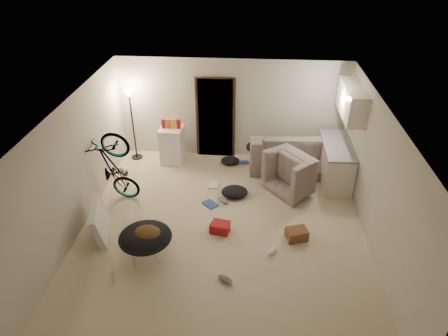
# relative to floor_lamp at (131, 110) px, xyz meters

# --- Properties ---
(floor) EXTENTS (5.50, 6.00, 0.02)m
(floor) POSITION_rel_floor_lamp_xyz_m (2.40, -2.65, -1.32)
(floor) COLOR beige
(floor) RESTS_ON ground
(ceiling) EXTENTS (5.50, 6.00, 0.02)m
(ceiling) POSITION_rel_floor_lamp_xyz_m (2.40, -2.65, 1.20)
(ceiling) COLOR white
(ceiling) RESTS_ON wall_back
(wall_back) EXTENTS (5.50, 0.02, 2.50)m
(wall_back) POSITION_rel_floor_lamp_xyz_m (2.40, 0.36, -0.06)
(wall_back) COLOR beige
(wall_back) RESTS_ON floor
(wall_front) EXTENTS (5.50, 0.02, 2.50)m
(wall_front) POSITION_rel_floor_lamp_xyz_m (2.40, -5.66, -0.06)
(wall_front) COLOR beige
(wall_front) RESTS_ON floor
(wall_left) EXTENTS (0.02, 6.00, 2.50)m
(wall_left) POSITION_rel_floor_lamp_xyz_m (-0.36, -2.65, -0.06)
(wall_left) COLOR beige
(wall_left) RESTS_ON floor
(wall_right) EXTENTS (0.02, 6.00, 2.50)m
(wall_right) POSITION_rel_floor_lamp_xyz_m (5.16, -2.65, -0.06)
(wall_right) COLOR beige
(wall_right) RESTS_ON floor
(doorway) EXTENTS (0.85, 0.10, 2.04)m
(doorway) POSITION_rel_floor_lamp_xyz_m (2.00, 0.32, -0.29)
(doorway) COLOR black
(doorway) RESTS_ON floor
(door_trim) EXTENTS (0.97, 0.04, 2.10)m
(door_trim) POSITION_rel_floor_lamp_xyz_m (2.00, 0.29, -0.29)
(door_trim) COLOR #352212
(door_trim) RESTS_ON floor
(floor_lamp) EXTENTS (0.28, 0.28, 1.81)m
(floor_lamp) POSITION_rel_floor_lamp_xyz_m (0.00, 0.00, 0.00)
(floor_lamp) COLOR black
(floor_lamp) RESTS_ON floor
(kitchen_counter) EXTENTS (0.60, 1.50, 0.88)m
(kitchen_counter) POSITION_rel_floor_lamp_xyz_m (4.83, -0.65, -0.87)
(kitchen_counter) COLOR silver
(kitchen_counter) RESTS_ON floor
(counter_top) EXTENTS (0.64, 1.54, 0.04)m
(counter_top) POSITION_rel_floor_lamp_xyz_m (4.83, -0.65, -0.41)
(counter_top) COLOR gray
(counter_top) RESTS_ON kitchen_counter
(kitchen_uppers) EXTENTS (0.38, 1.40, 0.65)m
(kitchen_uppers) POSITION_rel_floor_lamp_xyz_m (4.96, -0.65, 0.64)
(kitchen_uppers) COLOR silver
(kitchen_uppers) RESTS_ON wall_right
(sofa) EXTENTS (2.34, 1.04, 0.67)m
(sofa) POSITION_rel_floor_lamp_xyz_m (4.01, -0.20, -0.97)
(sofa) COLOR #383F38
(sofa) RESTS_ON floor
(armchair) EXTENTS (1.39, 1.41, 0.69)m
(armchair) POSITION_rel_floor_lamp_xyz_m (4.01, -1.02, -0.96)
(armchair) COLOR #383F38
(armchair) RESTS_ON floor
(bicycle) EXTENTS (1.80, 0.92, 1.01)m
(bicycle) POSITION_rel_floor_lamp_xyz_m (0.10, -1.84, -0.85)
(bicycle) COLOR black
(bicycle) RESTS_ON floor
(book_asset) EXTENTS (0.23, 0.18, 0.02)m
(book_asset) POSITION_rel_floor_lamp_xyz_m (0.67, -4.20, -1.30)
(book_asset) COLOR #A7191A
(book_asset) RESTS_ON floor
(mini_fridge) EXTENTS (0.56, 0.56, 0.92)m
(mini_fridge) POSITION_rel_floor_lamp_xyz_m (0.96, -0.10, -0.85)
(mini_fridge) COLOR white
(mini_fridge) RESTS_ON floor
(snack_box_0) EXTENTS (0.11, 0.09, 0.30)m
(snack_box_0) POSITION_rel_floor_lamp_xyz_m (0.79, -0.10, -0.31)
(snack_box_0) COLOR #A7191A
(snack_box_0) RESTS_ON mini_fridge
(snack_box_1) EXTENTS (0.11, 0.08, 0.30)m
(snack_box_1) POSITION_rel_floor_lamp_xyz_m (0.91, -0.10, -0.31)
(snack_box_1) COLOR #B75B16
(snack_box_1) RESTS_ON mini_fridge
(snack_box_2) EXTENTS (0.11, 0.08, 0.30)m
(snack_box_2) POSITION_rel_floor_lamp_xyz_m (1.03, -0.10, -0.31)
(snack_box_2) COLOR gold
(snack_box_2) RESTS_ON mini_fridge
(snack_box_3) EXTENTS (0.11, 0.08, 0.30)m
(snack_box_3) POSITION_rel_floor_lamp_xyz_m (1.15, -0.10, -0.31)
(snack_box_3) COLOR #A7191A
(snack_box_3) RESTS_ON mini_fridge
(saucer_chair) EXTENTS (0.92, 0.92, 0.66)m
(saucer_chair) POSITION_rel_floor_lamp_xyz_m (1.13, -3.51, -0.92)
(saucer_chair) COLOR silver
(saucer_chair) RESTS_ON floor
(hoodie) EXTENTS (0.48, 0.40, 0.22)m
(hoodie) POSITION_rel_floor_lamp_xyz_m (1.18, -3.54, -0.72)
(hoodie) COLOR #4C361A
(hoodie) RESTS_ON saucer_chair
(sofa_drape) EXTENTS (0.60, 0.51, 0.28)m
(sofa_drape) POSITION_rel_floor_lamp_xyz_m (3.06, -0.20, -0.77)
(sofa_drape) COLOR black
(sofa_drape) RESTS_ON sofa
(tv_box) EXTENTS (0.49, 1.01, 0.66)m
(tv_box) POSITION_rel_floor_lamp_xyz_m (0.10, -2.94, -0.98)
(tv_box) COLOR silver
(tv_box) RESTS_ON floor
(drink_case_a) EXTENTS (0.45, 0.38, 0.22)m
(drink_case_a) POSITION_rel_floor_lamp_xyz_m (3.82, -2.80, -1.20)
(drink_case_a) COLOR brown
(drink_case_a) RESTS_ON floor
(drink_case_b) EXTENTS (0.40, 0.33, 0.21)m
(drink_case_b) POSITION_rel_floor_lamp_xyz_m (2.36, -2.70, -1.20)
(drink_case_b) COLOR #A7191A
(drink_case_b) RESTS_ON floor
(juicer) EXTENTS (0.17, 0.17, 0.25)m
(juicer) POSITION_rel_floor_lamp_xyz_m (2.22, -2.62, -1.21)
(juicer) COLOR white
(juicer) RESTS_ON floor
(newspaper) EXTENTS (0.77, 0.74, 0.01)m
(newspaper) POSITION_rel_floor_lamp_xyz_m (3.01, -1.09, -1.30)
(newspaper) COLOR #B5B1A7
(newspaper) RESTS_ON floor
(book_blue) EXTENTS (0.37, 0.37, 0.03)m
(book_blue) POSITION_rel_floor_lamp_xyz_m (2.08, -1.86, -1.29)
(book_blue) COLOR #2C4F9F
(book_blue) RESTS_ON floor
(book_white) EXTENTS (0.23, 0.29, 0.03)m
(book_white) POSITION_rel_floor_lamp_xyz_m (2.08, -1.14, -1.29)
(book_white) COLOR silver
(book_white) RESTS_ON floor
(shoe_0) EXTENTS (0.26, 0.11, 0.10)m
(shoe_0) POSITION_rel_floor_lamp_xyz_m (2.75, -0.10, -1.26)
(shoe_0) COLOR #2C4F9F
(shoe_0) RESTS_ON floor
(shoe_1) EXTENTS (0.28, 0.28, 0.11)m
(shoe_1) POSITION_rel_floor_lamp_xyz_m (2.35, -1.76, -1.25)
(shoe_1) COLOR slate
(shoe_1) RESTS_ON floor
(shoe_2) EXTENTS (0.14, 0.29, 0.10)m
(shoe_2) POSITION_rel_floor_lamp_xyz_m (0.82, -3.27, -1.25)
(shoe_2) COLOR #2C4F9F
(shoe_2) RESTS_ON floor
(shoe_3) EXTENTS (0.31, 0.25, 0.11)m
(shoe_3) POSITION_rel_floor_lamp_xyz_m (2.55, -3.96, -1.25)
(shoe_3) COLOR slate
(shoe_3) RESTS_ON floor
(shoe_4) EXTENTS (0.23, 0.29, 0.10)m
(shoe_4) POSITION_rel_floor_lamp_xyz_m (3.36, -3.23, -1.26)
(shoe_4) COLOR white
(shoe_4) RESTS_ON floor
(clothes_lump_a) EXTENTS (0.61, 0.53, 0.19)m
(clothes_lump_a) POSITION_rel_floor_lamp_xyz_m (2.58, -1.47, -1.21)
(clothes_lump_a) COLOR black
(clothes_lump_a) RESTS_ON floor
(clothes_lump_b) EXTENTS (0.47, 0.41, 0.14)m
(clothes_lump_b) POSITION_rel_floor_lamp_xyz_m (2.40, -0.10, -1.24)
(clothes_lump_b) COLOR black
(clothes_lump_b) RESTS_ON floor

